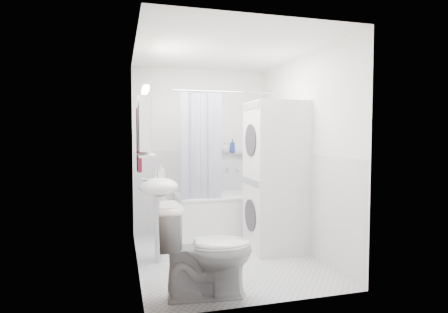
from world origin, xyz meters
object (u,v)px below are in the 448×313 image
object	(u,v)px
bathtub	(230,212)
sink	(159,199)
washer_dryer	(275,176)
toilet	(206,251)

from	to	relation	value
bathtub	sink	distance (m)	1.45
sink	washer_dryer	size ratio (longest dim) A/B	0.57
bathtub	toilet	bearing A→B (deg)	-112.42
bathtub	toilet	size ratio (longest dim) A/B	1.85
bathtub	toilet	distance (m)	2.08
bathtub	washer_dryer	xyz separation A→B (m)	(0.33, -0.83, 0.59)
bathtub	toilet	world-z (taller)	toilet
washer_dryer	toilet	xyz separation A→B (m)	(-1.13, -1.09, -0.51)
sink	toilet	xyz separation A→B (m)	(0.30, -1.04, -0.30)
washer_dryer	toilet	bearing A→B (deg)	-134.96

